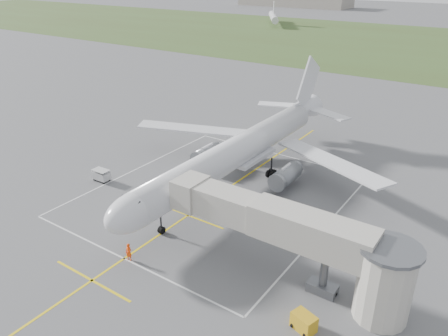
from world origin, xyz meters
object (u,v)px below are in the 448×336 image
Objects in this scene: airliner at (239,151)px; baggage_cart at (101,175)px; ramp_worker_nose at (129,252)px; ramp_worker_wing at (208,161)px; jet_bridge at (302,239)px; gpu_unit at (304,322)px.

baggage_cart is (-15.19, -10.28, -3.58)m from airliner.
airliner is 20.89m from ramp_worker_nose.
baggage_cart is at bearing -145.91° from airliner.
ramp_worker_wing is (-6.84, 22.21, -0.12)m from ramp_worker_nose.
airliner reaches higher than baggage_cart.
gpu_unit is at bearing -60.41° from jet_bridge.
gpu_unit is 32.32m from ramp_worker_wing.
ramp_worker_wing is (-6.25, 1.63, -3.60)m from airliner.
gpu_unit is 17.97m from ramp_worker_nose.
airliner reaches higher than jet_bridge.
airliner is at bearing 81.09° from ramp_worker_nose.
jet_bridge is 10.09× the size of baggage_cart.
airliner is at bearing 137.81° from jet_bridge.
jet_bridge is at bearing -164.85° from ramp_worker_wing.
ramp_worker_wing is at bearing 144.14° from jet_bridge.
ramp_worker_wing is (-21.97, 15.88, -3.95)m from jet_bridge.
jet_bridge is 6.94m from gpu_unit.
ramp_worker_wing is at bearing 165.39° from airliner.
baggage_cart is 1.27× the size of ramp_worker_nose.
jet_bridge is at bearing -8.78° from baggage_cart.
baggage_cart is at bearing 136.30° from ramp_worker_nose.
jet_bridge reaches higher than gpu_unit.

